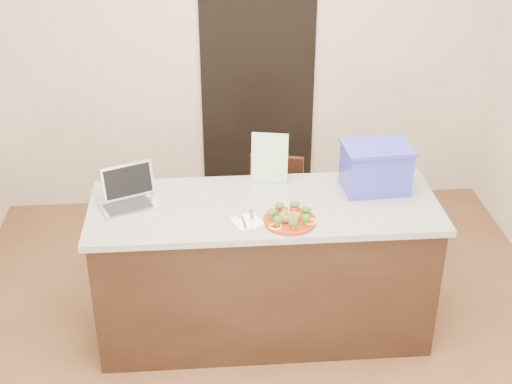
{
  "coord_description": "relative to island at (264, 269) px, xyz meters",
  "views": [
    {
      "loc": [
        -0.33,
        -3.37,
        2.99
      ],
      "look_at": [
        -0.05,
        0.2,
        1.03
      ],
      "focal_mm": 50.0,
      "sensor_mm": 36.0,
      "label": 1
    }
  ],
  "objects": [
    {
      "name": "pepper_rings",
      "position": [
        0.12,
        -0.21,
        0.48
      ],
      "size": [
        0.27,
        0.26,
        0.01
      ],
      "color": "#FAFF1A",
      "rests_on": "plate"
    },
    {
      "name": "leaflet",
      "position": [
        0.06,
        0.29,
        0.62
      ],
      "size": [
        0.23,
        0.09,
        0.32
      ],
      "primitive_type": "cube",
      "rotation": [
        -0.14,
        0.0,
        -0.21
      ],
      "color": "white",
      "rests_on": "island"
    },
    {
      "name": "doorway",
      "position": [
        0.1,
        1.73,
        0.54
      ],
      "size": [
        0.9,
        0.02,
        2.0
      ],
      "primitive_type": "cube",
      "color": "black",
      "rests_on": "ground"
    },
    {
      "name": "plate",
      "position": [
        0.12,
        -0.21,
        0.47
      ],
      "size": [
        0.3,
        0.3,
        0.02
      ],
      "rotation": [
        0.0,
        0.0,
        0.16
      ],
      "color": "maroon",
      "rests_on": "island"
    },
    {
      "name": "room_shell",
      "position": [
        0.0,
        -0.25,
        1.16
      ],
      "size": [
        4.0,
        4.0,
        4.0
      ],
      "color": "white",
      "rests_on": "ground"
    },
    {
      "name": "napkin",
      "position": [
        -0.11,
        -0.19,
        0.46
      ],
      "size": [
        0.2,
        0.2,
        0.01
      ],
      "primitive_type": "cube",
      "rotation": [
        0.0,
        0.0,
        0.39
      ],
      "color": "white",
      "rests_on": "island"
    },
    {
      "name": "island",
      "position": [
        0.0,
        0.0,
        0.0
      ],
      "size": [
        2.06,
        0.76,
        0.92
      ],
      "color": "black",
      "rests_on": "ground"
    },
    {
      "name": "laptop",
      "position": [
        -0.8,
        0.08,
        0.52
      ],
      "size": [
        0.37,
        0.35,
        0.22
      ],
      "rotation": [
        0.0,
        0.0,
        0.4
      ],
      "color": "silver",
      "rests_on": "island"
    },
    {
      "name": "meatballs",
      "position": [
        0.13,
        -0.22,
        0.5
      ],
      "size": [
        0.12,
        0.12,
        0.04
      ],
      "color": "olive",
      "rests_on": "plate"
    },
    {
      "name": "fork",
      "position": [
        -0.13,
        -0.18,
        0.47
      ],
      "size": [
        0.04,
        0.16,
        0.0
      ],
      "rotation": [
        0.0,
        0.0,
        0.1
      ],
      "color": "#B5B5BA",
      "rests_on": "napkin"
    },
    {
      "name": "blue_box",
      "position": [
        0.68,
        0.14,
        0.6
      ],
      "size": [
        0.42,
        0.31,
        0.29
      ],
      "rotation": [
        0.0,
        0.0,
        0.06
      ],
      "color": "#3236B7",
      "rests_on": "island"
    },
    {
      "name": "yogurt_bottle",
      "position": [
        0.15,
        -0.19,
        0.49
      ],
      "size": [
        0.03,
        0.03,
        0.07
      ],
      "rotation": [
        0.0,
        0.0,
        -0.3
      ],
      "color": "beige",
      "rests_on": "island"
    },
    {
      "name": "chair",
      "position": [
        0.16,
        0.7,
        0.02
      ],
      "size": [
        0.46,
        0.46,
        0.85
      ],
      "rotation": [
        0.0,
        0.0,
        -0.25
      ],
      "color": "black",
      "rests_on": "ground"
    },
    {
      "name": "knife",
      "position": [
        -0.08,
        -0.21,
        0.47
      ],
      "size": [
        0.02,
        0.22,
        0.01
      ],
      "rotation": [
        0.0,
        0.0,
        0.01
      ],
      "color": "white",
      "rests_on": "napkin"
    },
    {
      "name": "broccoli",
      "position": [
        0.12,
        -0.21,
        0.52
      ],
      "size": [
        0.25,
        0.25,
        0.04
      ],
      "color": "#224913",
      "rests_on": "plate"
    },
    {
      "name": "ground",
      "position": [
        0.0,
        -0.25,
        -0.46
      ],
      "size": [
        4.0,
        4.0,
        0.0
      ],
      "primitive_type": "plane",
      "color": "brown",
      "rests_on": "ground"
    }
  ]
}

